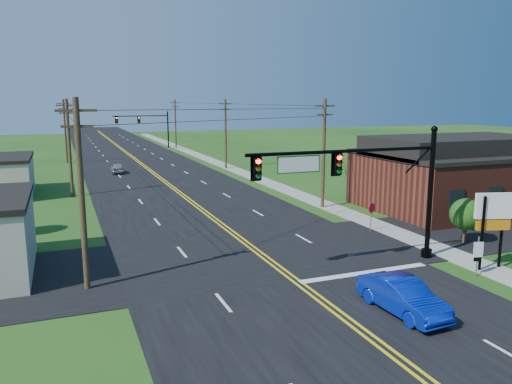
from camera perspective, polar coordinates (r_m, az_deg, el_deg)
name	(u,v)px	position (r m, az deg, el deg)	size (l,w,h in m)	color
ground	(380,349)	(19.40, 13.94, -17.03)	(260.00, 260.00, 0.00)	#184413
road_main	(148,170)	(65.30, -12.21, 2.44)	(16.00, 220.00, 0.04)	black
road_cross	(257,254)	(29.21, 0.16, -7.15)	(70.00, 10.00, 0.04)	black
sidewalk	(253,177)	(58.41, -0.37, 1.78)	(2.00, 160.00, 0.08)	gray
signal_mast_main	(363,180)	(26.62, 12.11, 1.35)	(11.30, 0.60, 7.48)	black
signal_mast_far	(144,124)	(95.13, -12.64, 7.61)	(10.98, 0.60, 7.48)	black
brick_building	(455,180)	(44.43, 21.82, 1.29)	(14.20, 11.20, 4.70)	maroon
utility_pole_left_a	(81,192)	(24.25, -19.33, 0.04)	(1.80, 0.28, 9.00)	#322217
utility_pole_left_b	(69,146)	(49.07, -20.56, 4.96)	(1.80, 0.28, 9.00)	#322217
utility_pole_left_c	(65,130)	(76.00, -20.98, 6.65)	(1.80, 0.28, 9.00)	#322217
utility_pole_right_a	(324,151)	(41.32, 7.75, 4.62)	(1.80, 0.28, 9.00)	#322217
utility_pole_right_b	(226,133)	(65.19, -3.50, 6.80)	(1.80, 0.28, 9.00)	#322217
utility_pole_right_c	(175,123)	(94.14, -9.20, 7.81)	(1.80, 0.28, 9.00)	#322217
tree_right_back	(360,167)	(48.16, 11.83, 2.77)	(3.00, 3.00, 4.10)	#322217
shrub_corner	(466,214)	(33.71, 22.88, -2.38)	(2.00, 2.00, 2.86)	#322217
tree_left	(3,204)	(36.70, -26.91, -1.20)	(2.40, 2.40, 3.37)	#322217
blue_car	(403,297)	(22.22, 16.41, -11.43)	(1.55, 4.46, 1.47)	#0823B5
distant_car	(117,168)	(63.55, -15.56, 2.62)	(1.45, 3.60, 1.23)	#9F9FA3
route_sign	(478,253)	(27.79, 24.03, -6.41)	(0.52, 0.15, 2.10)	slate
stop_sign	(372,211)	(34.77, 13.07, -2.12)	(0.69, 0.28, 2.01)	slate
pylon_sign	(494,214)	(28.74, 25.52, -2.30)	(2.01, 0.84, 4.13)	black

